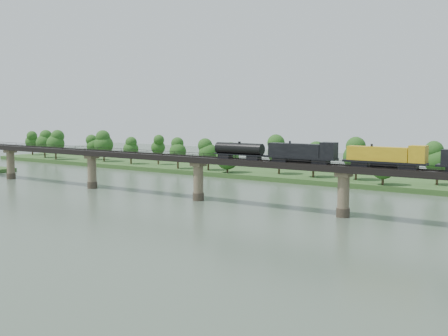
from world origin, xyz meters
The scene contains 6 objects.
ground centered at (0.00, 0.00, 0.00)m, with size 400.00×400.00×0.00m, color #3C4C3D.
far_bank centered at (0.00, 85.00, 0.80)m, with size 300.00×24.00×1.60m, color #294C1E.
bridge centered at (0.00, 30.00, 5.46)m, with size 236.00×30.00×11.50m.
bridge_superstructure centered at (0.00, 30.00, 11.79)m, with size 220.00×4.90×0.75m.
far_treeline centered at (-8.21, 80.52, 8.83)m, with size 289.06×17.54×13.60m.
freight_train centered at (42.56, 30.00, 13.85)m, with size 71.47×2.78×4.92m.
Camera 1 is at (87.30, -85.70, 23.79)m, focal length 45.00 mm.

